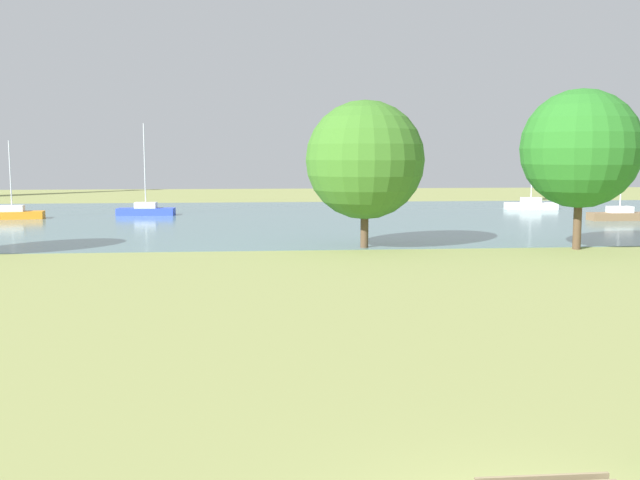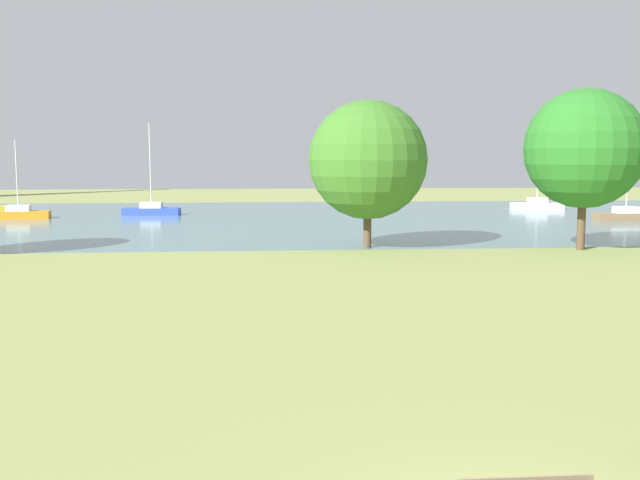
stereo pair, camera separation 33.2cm
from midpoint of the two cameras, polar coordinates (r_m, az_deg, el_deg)
The scene contains 8 objects.
ground_plane at distance 31.21m, azimuth 1.37°, elevation -2.74°, with size 160.00×160.00×0.00m, color #8C9351.
water_surface at distance 58.91m, azimuth -1.74°, elevation 1.74°, with size 140.00×40.00×0.02m, color slate.
sailboat_brown at distance 61.49m, azimuth 22.40°, elevation 1.87°, with size 4.81×1.54×7.60m.
sailboat_orange at distance 63.08m, azimuth -23.23°, elevation 1.93°, with size 4.94×2.05×6.25m.
sailboat_white at distance 71.53m, azimuth 16.15°, elevation 2.73°, with size 4.96×2.15×7.71m.
sailboat_blue at distance 63.43m, azimuth -13.70°, elevation 2.32°, with size 4.88×1.77×7.75m.
tree_mid_shore at distance 39.87m, azimuth 3.32°, elevation 6.31°, with size 6.51×6.51×8.11m.
tree_east_near at distance 41.56m, azimuth 19.63°, elevation 6.78°, with size 6.41×6.41×8.67m.
Camera 1 is at (-3.69, -8.57, 5.13)m, focal length 40.60 mm.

